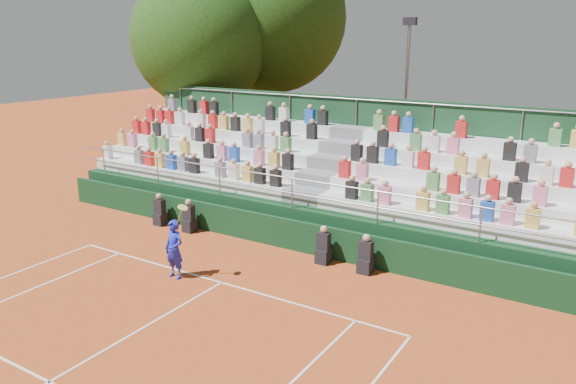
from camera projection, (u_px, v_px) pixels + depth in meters
The scene contains 8 objects.
ground at pixel (222, 283), 15.64m from camera, with size 90.00×90.00×0.00m, color #B1491D.
courtside_wall at pixel (283, 233), 18.12m from camera, with size 20.00×0.15×1.00m, color black.
line_officials at pixel (251, 232), 18.24m from camera, with size 8.51×0.40×1.19m.
grandstand at pixel (330, 192), 20.61m from camera, with size 20.00×5.20×4.40m.
tennis_player at pixel (174, 249), 15.76m from camera, with size 0.85×0.44×2.22m.
tree_west at pixel (201, 39), 27.78m from camera, with size 6.84×6.84×9.90m.
tree_east at pixel (272, 18), 29.73m from camera, with size 7.88×7.88×11.47m.
floodlight_mast at pixel (406, 86), 25.86m from camera, with size 0.60×0.25×7.44m.
Camera 1 is at (9.18, -11.22, 6.66)m, focal length 35.00 mm.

